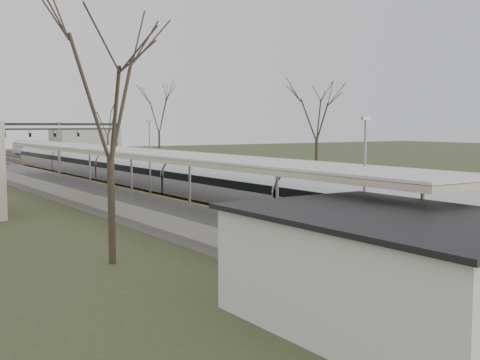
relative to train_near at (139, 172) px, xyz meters
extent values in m
cube|color=#474442|center=(2.50, 7.57, -1.43)|extent=(24.00, 160.00, 0.10)
cube|color=#4C3828|center=(-3.50, 7.57, -1.39)|extent=(2.60, 160.00, 0.06)
cube|color=gray|center=(-4.22, 7.57, -1.32)|extent=(0.07, 160.00, 0.12)
cube|color=gray|center=(-2.78, 7.57, -1.32)|extent=(0.07, 160.00, 0.12)
cube|color=#4C3828|center=(0.00, 7.57, -1.39)|extent=(2.60, 160.00, 0.06)
cube|color=gray|center=(-0.72, 7.57, -1.32)|extent=(0.07, 160.00, 0.12)
cube|color=gray|center=(0.72, 7.57, -1.32)|extent=(0.07, 160.00, 0.12)
cube|color=#4C3828|center=(3.50, 7.57, -1.39)|extent=(2.60, 160.00, 0.06)
cube|color=gray|center=(2.78, 7.57, -1.32)|extent=(0.07, 160.00, 0.12)
cube|color=gray|center=(4.22, 7.57, -1.32)|extent=(0.07, 160.00, 0.12)
cube|color=#4C3828|center=(7.00, 7.57, -1.39)|extent=(2.60, 160.00, 0.06)
cube|color=gray|center=(6.28, 7.57, -1.32)|extent=(0.07, 160.00, 0.12)
cube|color=gray|center=(7.72, 7.57, -1.32)|extent=(0.07, 160.00, 0.12)
cube|color=#4C3828|center=(10.50, 7.57, -1.39)|extent=(2.60, 160.00, 0.06)
cube|color=gray|center=(9.78, 7.57, -1.32)|extent=(0.07, 160.00, 0.12)
cube|color=gray|center=(11.22, 7.57, -1.32)|extent=(0.07, 160.00, 0.12)
cube|color=#9E9B93|center=(-6.55, -9.93, -0.98)|extent=(3.50, 69.00, 1.00)
cylinder|color=slate|center=(-6.55, -37.43, 1.02)|extent=(0.14, 0.14, 3.00)
cylinder|color=slate|center=(-6.55, -29.43, 1.02)|extent=(0.14, 0.14, 3.00)
cylinder|color=slate|center=(-6.55, -21.43, 1.02)|extent=(0.14, 0.14, 3.00)
cylinder|color=slate|center=(-6.55, -13.43, 1.02)|extent=(0.14, 0.14, 3.00)
cylinder|color=slate|center=(-6.55, -5.43, 1.02)|extent=(0.14, 0.14, 3.00)
cylinder|color=slate|center=(-6.55, 2.57, 1.02)|extent=(0.14, 0.14, 3.00)
cube|color=silver|center=(-6.55, -14.43, 2.57)|extent=(4.10, 50.00, 0.12)
cube|color=beige|center=(-6.55, -14.43, 2.40)|extent=(4.10, 50.00, 0.25)
cube|color=silver|center=(-10.00, -39.43, 0.12)|extent=(6.00, 9.00, 3.20)
cube|color=black|center=(13.00, 37.57, 1.52)|extent=(0.35, 0.35, 6.00)
cube|color=black|center=(2.75, 37.57, 4.42)|extent=(21.00, 0.35, 0.35)
cube|color=black|center=(2.75, 37.57, 3.72)|extent=(21.00, 0.25, 0.25)
cube|color=black|center=(-3.50, 37.37, 3.02)|extent=(0.32, 0.22, 0.85)
sphere|color=#0CFF19|center=(-3.50, 37.23, 3.27)|extent=(0.16, 0.16, 0.16)
cube|color=black|center=(0.00, 37.37, 3.02)|extent=(0.32, 0.22, 0.85)
sphere|color=#0CFF19|center=(0.00, 37.23, 3.27)|extent=(0.16, 0.16, 0.16)
cube|color=black|center=(3.50, 37.37, 3.02)|extent=(0.32, 0.22, 0.85)
sphere|color=#0CFF19|center=(3.50, 37.23, 3.27)|extent=(0.16, 0.16, 0.16)
cube|color=black|center=(7.00, 37.37, 3.02)|extent=(0.32, 0.22, 0.85)
sphere|color=#0CFF19|center=(7.00, 37.23, 3.27)|extent=(0.16, 0.16, 0.16)
cube|color=black|center=(10.50, 37.37, 3.02)|extent=(0.32, 0.22, 0.85)
sphere|color=#0CFF19|center=(10.50, 37.23, 3.27)|extent=(0.16, 0.16, 0.16)
cylinder|color=#2D231C|center=(-13.50, -27.43, 0.77)|extent=(0.30, 0.30, 4.50)
cylinder|color=#2D231C|center=(16.50, -5.43, 0.77)|extent=(0.30, 0.30, 4.50)
cube|color=#B3B6BE|center=(0.00, 0.24, -0.38)|extent=(2.55, 75.00, 1.60)
cylinder|color=#B3B6BE|center=(0.00, 0.24, 0.27)|extent=(2.60, 74.70, 2.60)
cube|color=black|center=(0.00, 0.24, 0.37)|extent=(2.62, 74.40, 0.55)
cube|color=black|center=(0.00, 0.24, -1.30)|extent=(1.80, 74.00, 0.35)
cube|color=#B3B6BE|center=(7.00, 43.33, -0.38)|extent=(2.55, 60.00, 1.60)
cylinder|color=#B3B6BE|center=(7.00, 43.33, 0.27)|extent=(2.60, 59.70, 2.60)
cube|color=black|center=(7.00, 43.33, 0.37)|extent=(2.62, 59.40, 0.55)
cube|color=red|center=(7.00, 13.43, -0.43)|extent=(2.55, 0.50, 1.50)
cylinder|color=red|center=(7.00, 13.48, 0.27)|extent=(2.60, 0.60, 2.60)
cube|color=black|center=(7.00, 13.21, 0.57)|extent=(1.70, 0.12, 0.70)
sphere|color=white|center=(6.15, 13.23, -0.53)|extent=(0.22, 0.22, 0.22)
sphere|color=white|center=(7.85, 13.23, -0.53)|extent=(0.22, 0.22, 0.22)
cube|color=black|center=(7.00, 43.33, -1.30)|extent=(1.80, 59.00, 0.35)
imported|color=#293351|center=(-6.50, -32.07, 0.40)|extent=(0.55, 0.72, 1.76)
camera|label=1|loc=(-22.60, -50.58, 4.24)|focal=45.00mm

